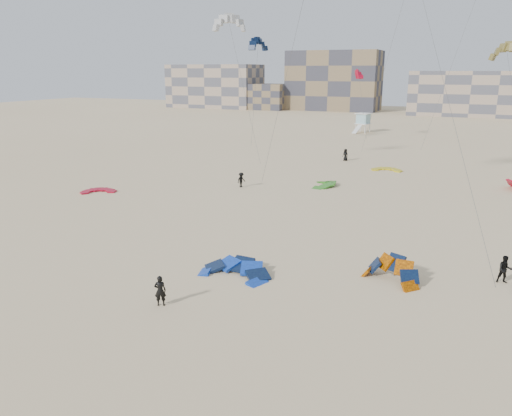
% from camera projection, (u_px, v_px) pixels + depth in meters
% --- Properties ---
extents(ground, '(320.00, 320.00, 0.00)m').
position_uv_depth(ground, '(229.00, 291.00, 28.47)').
color(ground, beige).
rests_on(ground, ground).
extents(kite_ground_blue, '(4.86, 5.09, 2.65)m').
position_uv_depth(kite_ground_blue, '(234.00, 275.00, 30.62)').
color(kite_ground_blue, blue).
rests_on(kite_ground_blue, ground).
extents(kite_ground_orange, '(4.68, 4.66, 3.56)m').
position_uv_depth(kite_ground_orange, '(390.00, 281.00, 29.80)').
color(kite_ground_orange, orange).
rests_on(kite_ground_orange, ground).
extents(kite_ground_red, '(4.51, 4.56, 0.59)m').
position_uv_depth(kite_ground_red, '(99.00, 192.00, 51.52)').
color(kite_ground_red, '#B50E1E').
rests_on(kite_ground_red, ground).
extents(kite_ground_green, '(4.49, 4.27, 1.61)m').
position_uv_depth(kite_ground_green, '(323.00, 185.00, 54.49)').
color(kite_ground_green, green).
rests_on(kite_ground_green, ground).
extents(kite_ground_yellow, '(3.49, 3.67, 0.59)m').
position_uv_depth(kite_ground_yellow, '(387.00, 170.00, 62.65)').
color(kite_ground_yellow, yellow).
rests_on(kite_ground_yellow, ground).
extents(kitesurfer_main, '(0.73, 0.64, 1.70)m').
position_uv_depth(kitesurfer_main, '(160.00, 291.00, 26.46)').
color(kitesurfer_main, black).
rests_on(kitesurfer_main, ground).
extents(kitesurfer_b, '(0.93, 0.79, 1.68)m').
position_uv_depth(kitesurfer_b, '(505.00, 270.00, 29.29)').
color(kitesurfer_b, black).
rests_on(kitesurfer_b, ground).
extents(kitesurfer_c, '(0.93, 1.18, 1.60)m').
position_uv_depth(kitesurfer_c, '(241.00, 180.00, 53.50)').
color(kitesurfer_c, black).
rests_on(kitesurfer_c, ground).
extents(kitesurfer_e, '(0.91, 0.71, 1.64)m').
position_uv_depth(kitesurfer_e, '(345.00, 155.00, 69.24)').
color(kitesurfer_e, black).
rests_on(kitesurfer_e, ground).
extents(kite_fly_grey, '(5.85, 4.99, 17.49)m').
position_uv_depth(kite_fly_grey, '(229.00, 25.00, 57.43)').
color(kite_fly_grey, silver).
rests_on(kite_fly_grey, ground).
extents(kite_fly_olive, '(5.53, 11.46, 14.42)m').
position_uv_depth(kite_fly_olive, '(507.00, 53.00, 53.69)').
color(kite_fly_olive, olive).
rests_on(kite_fly_olive, ground).
extents(kite_fly_navy, '(4.54, 6.94, 16.18)m').
position_uv_depth(kite_fly_navy, '(258.00, 45.00, 77.02)').
color(kite_fly_navy, '#0D213D').
rests_on(kite_fly_navy, ground).
extents(kite_fly_red, '(5.18, 7.55, 11.72)m').
position_uv_depth(kite_fly_red, '(359.00, 75.00, 86.70)').
color(kite_fly_red, '#B50E1E').
rests_on(kite_fly_red, ground).
extents(lifeguard_tower_far, '(3.32, 5.59, 3.84)m').
position_uv_depth(lifeguard_tower_far, '(363.00, 123.00, 100.70)').
color(lifeguard_tower_far, white).
rests_on(lifeguard_tower_far, ground).
extents(condo_west_a, '(30.00, 15.00, 14.00)m').
position_uv_depth(condo_west_a, '(215.00, 86.00, 168.42)').
color(condo_west_a, tan).
rests_on(condo_west_a, ground).
extents(condo_west_b, '(28.00, 14.00, 18.00)m').
position_uv_depth(condo_west_b, '(334.00, 81.00, 156.03)').
color(condo_west_b, '#7C684B').
rests_on(condo_west_b, ground).
extents(condo_mid, '(32.00, 16.00, 12.00)m').
position_uv_depth(condo_mid, '(471.00, 93.00, 137.90)').
color(condo_mid, tan).
rests_on(condo_mid, ground).
extents(condo_fill_left, '(12.00, 10.00, 8.00)m').
position_uv_depth(condo_fill_left, '(268.00, 97.00, 159.76)').
color(condo_fill_left, '#7C684B').
rests_on(condo_fill_left, ground).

